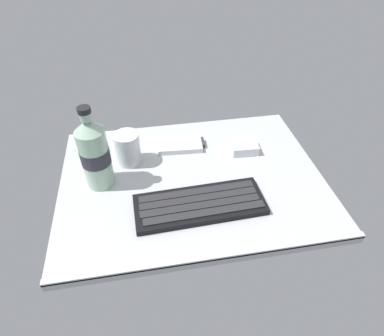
{
  "coord_description": "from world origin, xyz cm",
  "views": [
    {
      "loc": [
        -10.2,
        -58.7,
        54.78
      ],
      "look_at": [
        0.0,
        0.0,
        3.0
      ],
      "focal_mm": 30.59,
      "sensor_mm": 36.0,
      "label": 1
    }
  ],
  "objects": [
    {
      "name": "handheld_device",
      "position": [
        -1.0,
        13.16,
        0.73
      ],
      "size": [
        13.15,
        8.38,
        1.5
      ],
      "color": "silver",
      "rests_on": "ground_plane"
    },
    {
      "name": "water_bottle",
      "position": [
        -21.96,
        1.95,
        9.01
      ],
      "size": [
        6.73,
        6.73,
        20.8
      ],
      "color": "#9EC1A8",
      "rests_on": "ground_plane"
    },
    {
      "name": "keyboard",
      "position": [
        0.41,
        -9.97,
        0.81
      ],
      "size": [
        29.37,
        12.0,
        1.7
      ],
      "color": "black",
      "rests_on": "ground_plane"
    },
    {
      "name": "charger_block",
      "position": [
        15.7,
        8.12,
        1.2
      ],
      "size": [
        7.3,
        5.98,
        2.4
      ],
      "primitive_type": "cube",
      "rotation": [
        0.0,
        0.0,
        -0.05
      ],
      "color": "silver",
      "rests_on": "ground_plane"
    },
    {
      "name": "ground_plane",
      "position": [
        0.0,
        -0.23,
        -0.99
      ],
      "size": [
        64.0,
        48.0,
        2.8
      ],
      "color": "#B7BABC"
    },
    {
      "name": "juice_cup",
      "position": [
        -15.0,
        8.83,
        3.91
      ],
      "size": [
        6.4,
        6.4,
        8.5
      ],
      "color": "silver",
      "rests_on": "ground_plane"
    }
  ]
}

